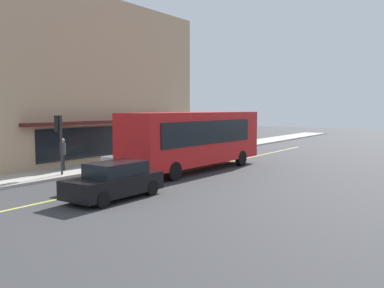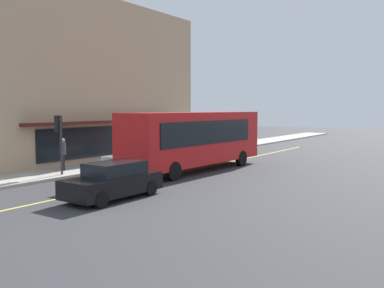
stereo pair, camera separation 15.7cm
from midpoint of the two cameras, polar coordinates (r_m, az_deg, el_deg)
ground at (r=25.99m, az=0.43°, el=-3.41°), size 120.00×120.00×0.00m
sidewalk at (r=29.22m, az=-8.32°, el=-2.39°), size 80.00×3.18×0.15m
lane_centre_stripe at (r=25.98m, az=0.43°, el=-3.40°), size 36.00×0.16×0.01m
storefront_building at (r=33.28m, az=-17.12°, el=7.93°), size 19.89×9.98×11.30m
bus at (r=25.10m, az=0.35°, el=0.86°), size 11.21×2.90×3.50m
traffic_light at (r=23.85m, az=-17.73°, el=1.73°), size 0.30×0.52×3.20m
car_silver at (r=25.72m, az=-7.44°, el=-1.87°), size 4.35×1.95×1.52m
car_black at (r=17.75m, az=-10.69°, el=-4.94°), size 4.33×1.91×1.52m
pedestrian_near_storefront at (r=37.18m, az=2.98°, el=1.04°), size 0.34×0.34×1.84m
pedestrian_mid_block at (r=25.43m, az=-17.25°, el=-0.91°), size 0.34×0.34×1.86m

